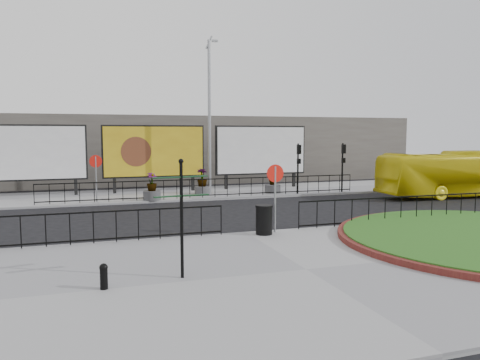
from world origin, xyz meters
name	(u,v)px	position (x,y,z in m)	size (l,w,h in m)	color
ground	(245,235)	(0.00, 0.00, 0.00)	(90.00, 90.00, 0.00)	black
pavement_near	(306,271)	(0.00, -5.00, 0.06)	(30.00, 10.00, 0.12)	gray
pavement_far	(182,194)	(0.00, 12.00, 0.06)	(44.00, 6.00, 0.12)	gray
railing_near_left	(70,229)	(-6.00, -0.30, 0.67)	(10.00, 0.10, 1.10)	black
railing_near_right	(401,209)	(6.50, -0.30, 0.67)	(9.00, 0.10, 1.10)	black
railing_far	(209,188)	(1.00, 9.30, 0.67)	(18.00, 0.10, 1.10)	black
speed_sign_far	(96,168)	(-5.00, 9.40, 1.92)	(0.64, 0.07, 2.47)	gray
speed_sign_near	(275,183)	(1.00, -0.40, 1.92)	(0.64, 0.07, 2.47)	gray
billboard_left	(30,153)	(-8.50, 12.97, 2.60)	(6.20, 0.31, 4.10)	black
billboard_mid	(154,152)	(-1.50, 12.97, 2.60)	(6.20, 0.31, 4.10)	black
billboard_right	(261,150)	(5.50, 12.97, 2.60)	(6.20, 0.31, 4.10)	black
lamp_post	(210,114)	(1.51, 11.00, 4.83)	(0.74, 0.18, 9.23)	gray
signal_pole_a	(298,161)	(6.50, 9.34, 2.10)	(0.22, 0.26, 3.00)	black
signal_pole_b	(343,160)	(9.50, 9.34, 2.10)	(0.22, 0.26, 3.00)	black
building_backdrop	(158,149)	(0.00, 22.00, 2.50)	(40.00, 10.00, 5.00)	#605B54
fingerpost_sign	(181,206)	(-3.24, -4.69, 1.91)	(1.39, 0.38, 2.96)	black
bollard	(104,275)	(-5.13, -4.99, 0.45)	(0.20, 0.20, 0.60)	black
litter_bin	(264,220)	(0.50, -0.60, 0.65)	(0.63, 0.63, 1.05)	black
bus	(457,174)	(15.13, 6.05, 1.34)	(2.25, 9.62, 2.68)	yellow
planter_a	(152,190)	(-2.14, 9.40, 0.67)	(0.95, 0.95, 1.48)	#4C4C4F
planter_b	(202,184)	(1.03, 11.00, 0.74)	(0.89, 0.89, 1.54)	#4C4C4F
planter_c	(273,186)	(5.21, 10.20, 0.57)	(0.95, 0.95, 1.34)	#4C4C4F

